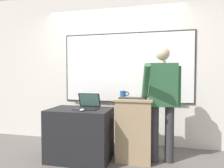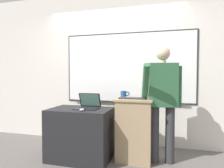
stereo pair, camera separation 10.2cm
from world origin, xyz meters
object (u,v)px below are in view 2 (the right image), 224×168
(laptop, at_px, (88,104))
(coffee_mug, at_px, (124,94))
(computer_mouse_by_keyboard, at_px, (150,98))
(side_desk, at_px, (80,134))
(person_presenter, at_px, (163,96))
(lectern_podium, at_px, (134,129))
(wireless_keyboard, at_px, (132,98))
(computer_mouse_by_laptop, at_px, (82,110))

(laptop, bearing_deg, coffee_mug, 26.35)
(laptop, distance_m, computer_mouse_by_keyboard, 0.92)
(side_desk, distance_m, coffee_mug, 0.90)
(side_desk, height_order, coffee_mug, coffee_mug)
(person_presenter, bearing_deg, laptop, 175.80)
(laptop, height_order, computer_mouse_by_keyboard, laptop)
(lectern_podium, xyz_separation_m, coffee_mug, (-0.19, 0.14, 0.51))
(wireless_keyboard, xyz_separation_m, computer_mouse_by_laptop, (-0.66, -0.28, -0.15))
(person_presenter, distance_m, laptop, 1.10)
(wireless_keyboard, relative_size, coffee_mug, 2.64)
(laptop, distance_m, wireless_keyboard, 0.67)
(person_presenter, bearing_deg, coffee_mug, 157.39)
(person_presenter, height_order, wireless_keyboard, person_presenter)
(side_desk, relative_size, laptop, 2.66)
(coffee_mug, bearing_deg, computer_mouse_by_laptop, -135.95)
(computer_mouse_by_laptop, distance_m, coffee_mug, 0.72)
(computer_mouse_by_laptop, xyz_separation_m, coffee_mug, (0.50, 0.48, 0.19))
(lectern_podium, bearing_deg, computer_mouse_by_keyboard, -12.48)
(lectern_podium, relative_size, wireless_keyboard, 2.41)
(coffee_mug, bearing_deg, lectern_podium, -37.20)
(computer_mouse_by_laptop, distance_m, computer_mouse_by_keyboard, 0.97)
(coffee_mug, bearing_deg, side_desk, -152.57)
(wireless_keyboard, bearing_deg, person_presenter, 9.66)
(computer_mouse_by_laptop, bearing_deg, coffee_mug, 44.05)
(wireless_keyboard, distance_m, computer_mouse_by_laptop, 0.74)
(lectern_podium, bearing_deg, person_presenter, 2.57)
(laptop, xyz_separation_m, computer_mouse_by_keyboard, (0.91, 0.05, 0.11))
(lectern_podium, relative_size, side_desk, 1.01)
(laptop, relative_size, coffee_mug, 2.38)
(laptop, bearing_deg, lectern_podium, 8.42)
(computer_mouse_by_keyboard, relative_size, coffee_mug, 0.69)
(wireless_keyboard, distance_m, coffee_mug, 0.26)
(computer_mouse_by_laptop, bearing_deg, person_presenter, 18.09)
(side_desk, bearing_deg, computer_mouse_by_laptop, -59.31)
(side_desk, height_order, computer_mouse_by_keyboard, computer_mouse_by_keyboard)
(person_presenter, distance_m, computer_mouse_by_keyboard, 0.19)
(lectern_podium, height_order, side_desk, lectern_podium)
(computer_mouse_by_keyboard, bearing_deg, wireless_keyboard, -178.75)
(person_presenter, relative_size, wireless_keyboard, 4.38)
(person_presenter, xyz_separation_m, laptop, (-1.09, -0.12, -0.13))
(side_desk, distance_m, computer_mouse_by_laptop, 0.45)
(side_desk, bearing_deg, wireless_keyboard, 8.36)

